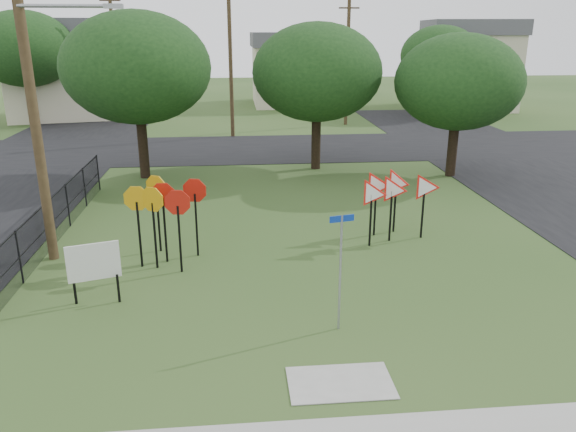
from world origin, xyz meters
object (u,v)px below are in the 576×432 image
object	(u,v)px
street_name_sign	(340,265)
info_board	(94,264)
yield_sign_cluster	(392,190)
stop_sign_cluster	(164,204)

from	to	relation	value
street_name_sign	info_board	size ratio (longest dim) A/B	1.72
street_name_sign	yield_sign_cluster	bearing A→B (deg)	64.23
stop_sign_cluster	street_name_sign	bearing A→B (deg)	-45.03
yield_sign_cluster	street_name_sign	bearing A→B (deg)	-115.77
street_name_sign	stop_sign_cluster	bearing A→B (deg)	134.97
stop_sign_cluster	info_board	xyz separation A→B (m)	(-1.45, -2.44, -0.74)
stop_sign_cluster	yield_sign_cluster	world-z (taller)	stop_sign_cluster
street_name_sign	stop_sign_cluster	size ratio (longest dim) A/B	1.13
street_name_sign	stop_sign_cluster	xyz separation A→B (m)	(-4.25, 4.25, 0.21)
stop_sign_cluster	yield_sign_cluster	size ratio (longest dim) A/B	0.87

